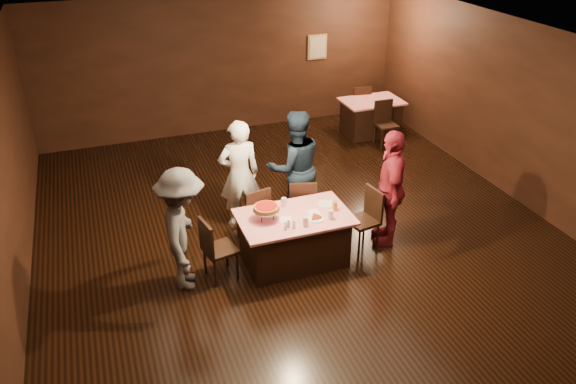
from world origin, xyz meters
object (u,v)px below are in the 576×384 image
Objects in this scene: diner_navy_hoodie at (295,167)px; chair_end_right at (363,220)px; main_table at (294,239)px; chair_far_right at (301,204)px; diner_grey_knit at (183,230)px; diner_white_jacket at (239,175)px; chair_end_left at (220,248)px; diner_red_shirt at (390,188)px; back_table at (371,117)px; glass_front_right at (331,215)px; glass_back at (284,202)px; glass_front_left at (306,221)px; chair_back_near at (386,124)px; glass_amber at (335,206)px; plate_empty at (326,204)px; chair_far_left at (253,213)px; chair_back_far at (359,104)px; pizza_stand at (266,208)px.

chair_end_right is at bearing 121.48° from diner_navy_hoodie.
chair_far_right is (0.40, 0.75, 0.09)m from main_table.
diner_white_jacket is at bearing -29.03° from diner_grey_knit.
diner_navy_hoodie is 1.08× the size of diner_grey_knit.
chair_end_left is 2.68m from diner_red_shirt.
glass_front_right is at bearing -123.94° from back_table.
chair_end_right reaches higher than glass_back.
chair_end_right is 6.79× the size of glass_front_left.
chair_far_right is 1.03m from chair_end_right.
glass_back is at bearing -75.83° from diner_red_shirt.
glass_front_left is at bearing -80.54° from glass_back.
diner_white_jacket is at bearing -150.52° from chair_back_near.
chair_end_left is 0.53× the size of diner_white_jacket.
diner_red_shirt reaches higher than back_table.
chair_end_left is at bearing 63.61° from diner_white_jacket.
chair_end_left reaches higher than main_table.
chair_end_right is (1.10, 0.00, 0.09)m from main_table.
back_table is 4.59m from chair_end_right.
diner_navy_hoodie reaches higher than diner_grey_knit.
chair_back_near is 6.79× the size of glass_front_right.
glass_amber is at bearing -4.76° from main_table.
diner_white_jacket is 2.34m from diner_red_shirt.
main_table is 1.66m from diner_grey_knit.
diner_navy_hoodie is at bearing 69.26° from main_table.
plate_empty is (0.55, 0.15, 0.39)m from main_table.
diner_white_jacket reaches higher than chair_end_right.
diner_white_jacket is at bearing -38.47° from chair_end_left.
glass_front_right is (0.45, -0.25, 0.46)m from main_table.
diner_red_shirt is at bearing 5.04° from glass_amber.
main_table is at bearing 175.24° from glass_amber.
chair_end_left is at bearing -76.56° from diner_grey_knit.
diner_navy_hoodie is 0.96m from glass_back.
glass_back is at bearing -137.22° from chair_back_near.
chair_back_near is 3.76m from diner_red_shirt.
diner_navy_hoodie reaches higher than main_table.
diner_white_jacket is (-0.85, 0.52, 0.43)m from chair_far_right.
chair_end_left is 1.00× the size of chair_back_near.
diner_red_shirt is 1.01m from plate_empty.
glass_front_left is (0.05, -0.30, 0.46)m from main_table.
diner_red_shirt reaches higher than plate_empty.
diner_grey_knit reaches higher than chair_far_left.
back_table is 0.72× the size of diner_white_jacket.
chair_back_far is 5.48m from glass_back.
diner_navy_hoodie reaches higher than glass_back.
main_table is at bearing -80.54° from glass_back.
main_table is 1.44m from diner_white_jacket.
chair_end_right is at bearing 140.24° from chair_far_left.
glass_front_right is 1.00× the size of glass_amber.
glass_back is at bearing -132.22° from back_table.
pizza_stand reaches higher than glass_front_right.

